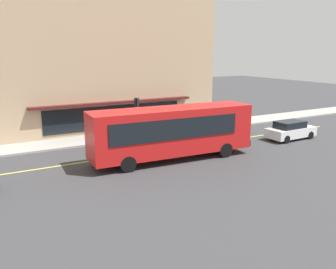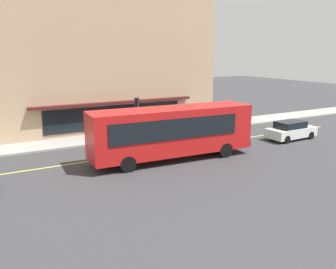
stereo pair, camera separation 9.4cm
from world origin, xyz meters
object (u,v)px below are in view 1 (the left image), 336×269
bus (173,131)px  car_white (290,130)px  pedestrian_mid_block (195,117)px  traffic_light (137,108)px  pedestrian_waiting (212,111)px  car_black (219,124)px

bus → car_white: 11.36m
car_white → pedestrian_mid_block: bearing=122.5°
traffic_light → pedestrian_waiting: bearing=11.4°
traffic_light → pedestrian_mid_block: size_ratio=2.01×
pedestrian_waiting → traffic_light: bearing=-168.6°
car_white → pedestrian_waiting: (-1.79, 8.43, 0.47)m
traffic_light → car_black: size_ratio=0.74×
car_white → pedestrian_waiting: size_ratio=2.46×
traffic_light → car_white: (10.83, -6.61, -1.79)m
car_black → car_white: (3.72, -4.78, 0.00)m
car_black → pedestrian_waiting: 4.15m
traffic_light → car_white: bearing=-31.4°
bus → traffic_light: bearing=86.1°
bus → pedestrian_mid_block: bearing=48.0°
bus → traffic_light: 6.81m
car_white → car_black: bearing=127.9°
car_black → pedestrian_waiting: (1.93, 3.64, 0.47)m
car_black → pedestrian_waiting: bearing=62.1°
bus → pedestrian_mid_block: size_ratio=7.08×
traffic_light → pedestrian_waiting: traffic_light is taller
pedestrian_waiting → car_black: bearing=-117.9°
car_white → traffic_light: bearing=148.6°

